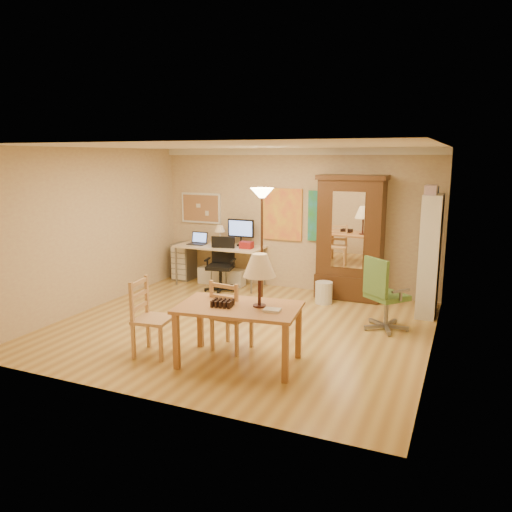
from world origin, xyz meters
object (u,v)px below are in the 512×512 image
at_px(dining_table, 246,295).
at_px(armoire, 350,246).
at_px(computer_desk, 223,261).
at_px(office_chair_black, 221,277).
at_px(office_chair_green, 384,310).
at_px(bookshelf, 430,256).

height_order(dining_table, armoire, armoire).
xyz_separation_m(dining_table, computer_desk, (-2.05, 3.37, -0.40)).
height_order(dining_table, office_chair_black, dining_table).
distance_m(dining_table, office_chair_black, 3.56).
bearing_deg(armoire, office_chair_green, -59.76).
xyz_separation_m(office_chair_black, bookshelf, (3.78, 0.05, 0.71)).
height_order(computer_desk, armoire, armoire).
bearing_deg(dining_table, office_chair_black, 122.43).
bearing_deg(office_chair_green, dining_table, -125.30).
height_order(office_chair_green, armoire, armoire).
bearing_deg(armoire, bookshelf, -17.50).
distance_m(office_chair_green, bookshelf, 1.37).
relative_size(office_chair_green, armoire, 0.50).
relative_size(armoire, bookshelf, 1.13).
distance_m(computer_desk, armoire, 2.60).
relative_size(computer_desk, office_chair_green, 1.59).
height_order(office_chair_green, bookshelf, bookshelf).
height_order(office_chair_black, armoire, armoire).
relative_size(dining_table, bookshelf, 0.81).
height_order(dining_table, computer_desk, dining_table).
distance_m(office_chair_black, armoire, 2.53).
height_order(computer_desk, office_chair_green, computer_desk).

